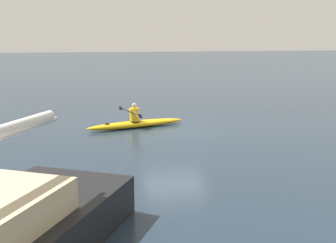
# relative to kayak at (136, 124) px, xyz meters

# --- Properties ---
(ground_plane) EXTENTS (160.00, 160.00, 0.00)m
(ground_plane) POSITION_rel_kayak_xyz_m (-1.47, 0.58, -0.15)
(ground_plane) COLOR #1E2D3D
(kayak) EXTENTS (4.26, 1.77, 0.29)m
(kayak) POSITION_rel_kayak_xyz_m (0.00, 0.00, 0.00)
(kayak) COLOR #EAB214
(kayak) RESTS_ON ground
(kayaker) EXTENTS (0.77, 2.40, 0.75)m
(kayaker) POSITION_rel_kayak_xyz_m (0.09, 0.03, 0.45)
(kayaker) COLOR yellow
(kayaker) RESTS_ON kayak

